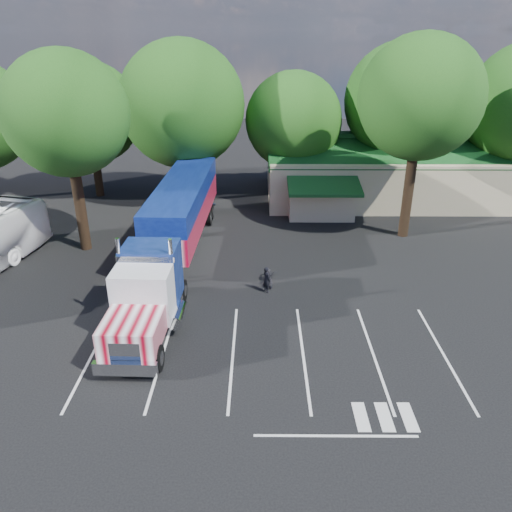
{
  "coord_description": "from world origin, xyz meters",
  "views": [
    {
      "loc": [
        1.19,
        -24.81,
        13.48
      ],
      "look_at": [
        1.01,
        0.42,
        2.0
      ],
      "focal_mm": 35.0,
      "sensor_mm": 36.0,
      "label": 1
    }
  ],
  "objects_px": {
    "bicycle": "(270,275)",
    "silver_sedan": "(306,202)",
    "semi_truck": "(176,223)",
    "woman": "(267,279)"
  },
  "relations": [
    {
      "from": "semi_truck",
      "to": "silver_sedan",
      "type": "distance_m",
      "value": 13.59
    },
    {
      "from": "semi_truck",
      "to": "bicycle",
      "type": "xyz_separation_m",
      "value": [
        5.77,
        -2.97,
        -2.12
      ]
    },
    {
      "from": "bicycle",
      "to": "silver_sedan",
      "type": "distance_m",
      "value": 13.39
    },
    {
      "from": "semi_truck",
      "to": "woman",
      "type": "xyz_separation_m",
      "value": [
        5.57,
        -3.97,
        -1.85
      ]
    },
    {
      "from": "semi_truck",
      "to": "woman",
      "type": "distance_m",
      "value": 7.09
    },
    {
      "from": "semi_truck",
      "to": "woman",
      "type": "relative_size",
      "value": 14.52
    },
    {
      "from": "semi_truck",
      "to": "bicycle",
      "type": "height_order",
      "value": "semi_truck"
    },
    {
      "from": "bicycle",
      "to": "silver_sedan",
      "type": "xyz_separation_m",
      "value": [
        3.2,
        13.0,
        0.21
      ]
    },
    {
      "from": "bicycle",
      "to": "semi_truck",
      "type": "bearing_deg",
      "value": 147.8
    },
    {
      "from": "woman",
      "to": "silver_sedan",
      "type": "height_order",
      "value": "woman"
    }
  ]
}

